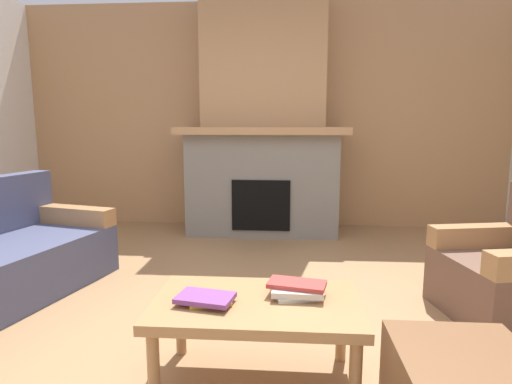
% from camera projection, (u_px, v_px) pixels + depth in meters
% --- Properties ---
extents(ground, '(9.00, 9.00, 0.00)m').
position_uv_depth(ground, '(237.00, 340.00, 2.52)').
color(ground, '#9E754C').
extents(wall_back_wood_panel, '(6.00, 0.12, 2.70)m').
position_uv_depth(wall_back_wood_panel, '(265.00, 117.00, 5.25)').
color(wall_back_wood_panel, tan).
rests_on(wall_back_wood_panel, ground).
extents(fireplace, '(1.90, 0.82, 2.70)m').
position_uv_depth(fireplace, '(263.00, 133.00, 4.91)').
color(fireplace, gray).
rests_on(fireplace, ground).
extents(coffee_table, '(1.00, 0.60, 0.43)m').
position_uv_depth(coffee_table, '(257.00, 311.00, 2.05)').
color(coffee_table, '#A87A4C').
rests_on(coffee_table, ground).
extents(book_stack_near_edge, '(0.29, 0.23, 0.04)m').
position_uv_depth(book_stack_near_edge, '(207.00, 299.00, 2.01)').
color(book_stack_near_edge, gold).
rests_on(book_stack_near_edge, coffee_table).
extents(book_stack_center, '(0.30, 0.25, 0.07)m').
position_uv_depth(book_stack_center, '(296.00, 289.00, 2.09)').
color(book_stack_center, beige).
rests_on(book_stack_center, coffee_table).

